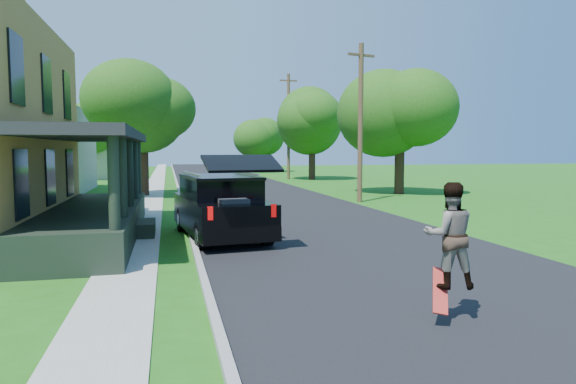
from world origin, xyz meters
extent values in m
plane|color=#1F5911|center=(0.00, 0.00, 0.00)|extent=(140.00, 140.00, 0.00)
cube|color=black|center=(0.00, 20.00, 0.00)|extent=(8.00, 120.00, 0.02)
cube|color=gray|center=(-4.05, 20.00, 0.00)|extent=(0.15, 120.00, 0.12)
cube|color=gray|center=(-5.60, 20.00, 0.00)|extent=(1.30, 120.00, 0.03)
cube|color=black|center=(-6.80, 6.00, 0.45)|extent=(2.40, 10.00, 0.90)
cube|color=black|center=(-6.80, 6.00, 3.00)|extent=(2.60, 10.30, 0.25)
cube|color=#AFAD9B|center=(-13.50, 24.00, 2.50)|extent=(8.00, 8.00, 5.00)
pyramid|color=black|center=(-13.50, 24.00, 7.20)|extent=(12.78, 12.78, 2.20)
cube|color=#AFAD9B|center=(-13.50, 40.00, 2.50)|extent=(8.00, 8.00, 5.00)
pyramid|color=black|center=(-13.50, 40.00, 7.20)|extent=(12.78, 12.78, 2.20)
cube|color=black|center=(-3.20, 5.09, 0.71)|extent=(2.61, 5.04, 0.93)
cube|color=black|center=(-3.22, 5.25, 1.46)|extent=(2.22, 3.20, 0.60)
cube|color=black|center=(-3.22, 5.25, 1.79)|extent=(2.28, 3.30, 0.09)
cube|color=black|center=(-2.91, 2.75, 2.25)|extent=(1.98, 1.23, 0.42)
cube|color=#38383D|center=(-3.02, 3.65, 1.04)|extent=(0.84, 0.75, 0.49)
cube|color=silver|center=(-4.03, 5.15, 1.89)|extent=(0.39, 2.64, 0.07)
cube|color=silver|center=(-2.41, 5.35, 1.89)|extent=(0.39, 2.64, 0.07)
cube|color=#990505|center=(-3.71, 2.61, 1.04)|extent=(0.14, 0.08, 0.33)
cube|color=#990505|center=(-2.10, 2.82, 1.04)|extent=(0.14, 0.08, 0.33)
cylinder|color=black|center=(-4.27, 6.56, 0.37)|extent=(0.35, 0.77, 0.75)
cylinder|color=black|center=(-2.52, 6.78, 0.37)|extent=(0.35, 0.77, 0.75)
cylinder|color=black|center=(-3.88, 3.40, 0.37)|extent=(0.35, 0.77, 0.75)
cylinder|color=black|center=(-2.13, 3.62, 0.37)|extent=(0.35, 0.77, 0.75)
imported|color=black|center=(-0.59, -3.00, 1.31)|extent=(0.89, 0.76, 1.59)
cube|color=#9E150D|center=(-0.76, -3.05, 0.49)|extent=(0.50, 0.65, 0.58)
cylinder|color=black|center=(-6.00, 19.82, 1.65)|extent=(0.67, 0.67, 3.30)
sphere|color=#3A701E|center=(-6.00, 19.82, 4.84)|extent=(5.66, 5.66, 4.63)
sphere|color=#3A701E|center=(-5.54, 19.64, 5.87)|extent=(4.90, 4.90, 4.01)
sphere|color=#3A701E|center=(-6.58, 20.07, 5.35)|extent=(5.03, 5.03, 4.11)
cylinder|color=black|center=(-10.77, 36.86, 1.50)|extent=(0.64, 0.64, 3.01)
sphere|color=#3A701E|center=(-10.77, 36.86, 4.42)|extent=(5.45, 5.45, 4.23)
sphere|color=#3A701E|center=(-10.53, 36.49, 5.36)|extent=(4.73, 4.73, 3.67)
sphere|color=#3A701E|center=(-11.06, 37.35, 4.89)|extent=(4.85, 4.85, 3.76)
cylinder|color=black|center=(8.43, 17.67, 1.31)|extent=(0.67, 0.67, 2.62)
sphere|color=#3A701E|center=(8.43, 17.67, 4.25)|extent=(5.85, 5.85, 4.90)
sphere|color=#3A701E|center=(8.88, 17.47, 5.34)|extent=(5.07, 5.07, 4.25)
sphere|color=#3A701E|center=(7.85, 17.95, 4.79)|extent=(5.20, 5.20, 4.36)
cylinder|color=black|center=(7.36, 32.44, 1.63)|extent=(0.71, 0.71, 3.26)
sphere|color=#3A701E|center=(7.36, 32.44, 5.10)|extent=(6.94, 6.94, 5.52)
sphere|color=#3A701E|center=(7.65, 32.03, 6.33)|extent=(6.01, 6.01, 4.79)
sphere|color=#3A701E|center=(7.00, 32.98, 5.72)|extent=(6.17, 6.17, 4.91)
cylinder|color=black|center=(5.49, 47.43, 1.28)|extent=(0.51, 0.51, 2.55)
sphere|color=#3A701E|center=(5.49, 47.43, 4.07)|extent=(4.64, 4.64, 4.57)
sphere|color=#3A701E|center=(5.85, 47.16, 5.09)|extent=(4.02, 4.02, 3.96)
sphere|color=#3A701E|center=(5.06, 47.79, 4.58)|extent=(4.13, 4.13, 4.07)
cylinder|color=#4E3224|center=(4.50, 13.83, 3.84)|extent=(0.30, 0.30, 7.69)
cube|color=#4E3224|center=(4.50, 13.83, 7.12)|extent=(1.49, 0.47, 0.11)
cylinder|color=#4E3224|center=(5.57, 33.65, 4.53)|extent=(0.26, 0.26, 9.06)
cube|color=#4E3224|center=(5.57, 33.65, 8.48)|extent=(1.56, 0.19, 0.12)
camera|label=1|loc=(-4.70, -9.85, 2.60)|focal=32.00mm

